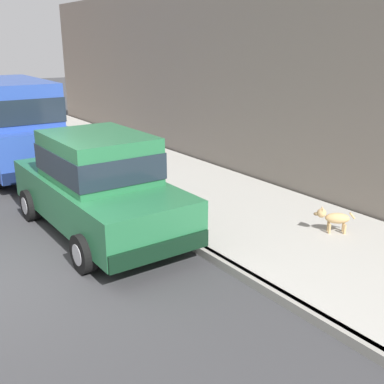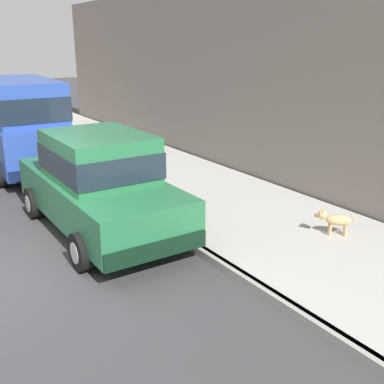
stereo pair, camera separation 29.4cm
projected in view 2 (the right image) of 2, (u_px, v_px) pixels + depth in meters
The scene contains 6 objects.
curb at pixel (169, 231), 8.88m from camera, with size 0.16×64.00×0.14m, color gray.
sidewalk at pixel (243, 212), 9.82m from camera, with size 3.60×64.00×0.14m, color #A8A59E.
car_green_sedan at pixel (99, 182), 8.76m from camera, with size 2.05×4.61×1.92m.
car_blue_van at pixel (22, 120), 13.01m from camera, with size 2.26×4.96×2.52m.
dog_tan at pixel (335, 219), 8.45m from camera, with size 0.60×0.54×0.49m.
building_facade at pixel (202, 76), 13.85m from camera, with size 0.50×20.00×5.05m, color slate.
Camera 2 is at (-0.94, -7.12, 3.51)m, focal length 43.71 mm.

